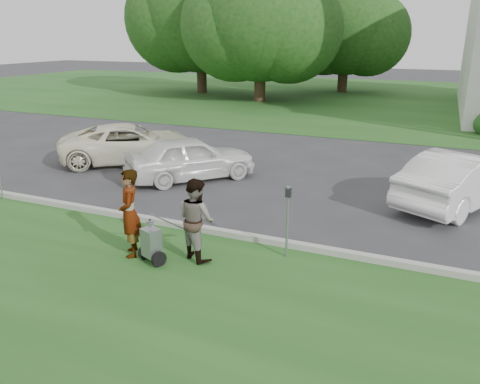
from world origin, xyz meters
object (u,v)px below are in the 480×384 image
Objects in this scene: tree_far at (200,16)px; car_a at (130,143)px; striping_cart at (152,243)px; parking_meter_near at (288,214)px; tree_back at (346,29)px; tree_left at (260,22)px; car_b at (191,158)px; person_left at (130,214)px; car_d at (460,179)px; person_right at (196,220)px.

tree_far reaches higher than car_a.
striping_cart is 2.75m from parking_meter_near.
tree_far is at bearing -153.44° from tree_back.
striping_cart is at bearing -74.15° from tree_left.
tree_back is 2.39× the size of car_b.
tree_far is at bearing -15.36° from car_a.
person_left is 0.45× the size of car_b.
person_left is at bearing -158.73° from parking_meter_near.
tree_far is at bearing -21.58° from car_d.
person_right is 5.58m from car_b.
person_right is at bearing 58.81° from striping_cart.
tree_left reaches higher than person_left.
tree_left reaches higher than car_a.
striping_cart is 0.24× the size of car_a.
person_left is at bearing 44.22° from person_right.
person_left reaches higher than person_right.
tree_left reaches higher than car_d.
person_left is (6.00, -23.05, -4.20)m from tree_left.
car_a is at bearing -178.98° from person_left.
car_d is at bearing 69.04° from striping_cart.
tree_far is 23.86m from car_b.
person_left is at bearing -65.26° from tree_far.
car_d is at bearing -71.91° from tree_back.
parking_meter_near is at bearing 50.38° from striping_cart.
tree_back reaches higher than person_left.
car_a is at bearing 23.51° from car_b.
person_left is at bearing -171.36° from striping_cart.
tree_left is at bearing 159.87° from person_left.
person_left is at bearing -86.32° from tree_back.
striping_cart is 0.68× the size of person_right.
person_right is 0.38× the size of car_d.
person_right reaches higher than striping_cart.
person_left is (-0.58, 0.14, 0.48)m from striping_cart.
person_right is at bearing 162.50° from car_b.
car_b is 0.91× the size of car_d.
car_d is (3.25, 4.77, -0.23)m from parking_meter_near.
tree_left is at bearing 127.73° from striping_cart.
tree_back is at bearing -46.49° from car_b.
person_left is 8.58m from car_d.
striping_cart is at bearing 73.45° from car_d.
car_a is (-5.08, 6.39, 0.25)m from striping_cart.
tree_back reaches higher than car_b.
striping_cart is 0.99m from person_right.
parking_meter_near is 0.31× the size of car_a.
tree_left is 0.91× the size of tree_far.
tree_back is at bearing 99.41° from parking_meter_near.
tree_left is 2.64× the size of car_b.
parking_meter_near is at bearing 76.55° from person_left.
car_d reaches higher than car_a.
tree_back is at bearing 26.56° from tree_far.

